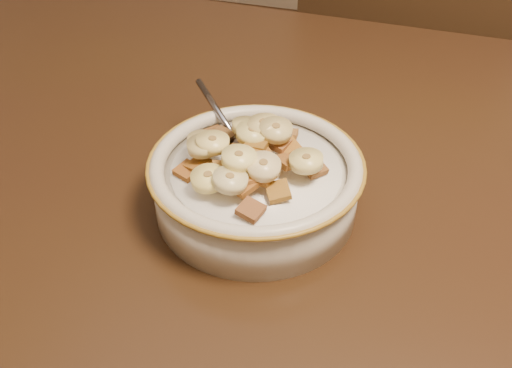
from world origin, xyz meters
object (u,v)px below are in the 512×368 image
(cereal_bowl, at_px, (256,189))
(spoon, at_px, (242,149))
(chair, at_px, (377,130))
(table, at_px, (306,209))

(cereal_bowl, distance_m, spoon, 0.04)
(spoon, bearing_deg, chair, -144.76)
(cereal_bowl, bearing_deg, chair, 81.31)
(table, relative_size, spoon, 29.70)
(table, bearing_deg, spoon, -168.58)
(cereal_bowl, bearing_deg, spoon, 133.31)
(cereal_bowl, relative_size, spoon, 4.17)
(chair, distance_m, cereal_bowl, 0.59)
(table, distance_m, cereal_bowl, 0.07)
(table, bearing_deg, cereal_bowl, -140.96)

